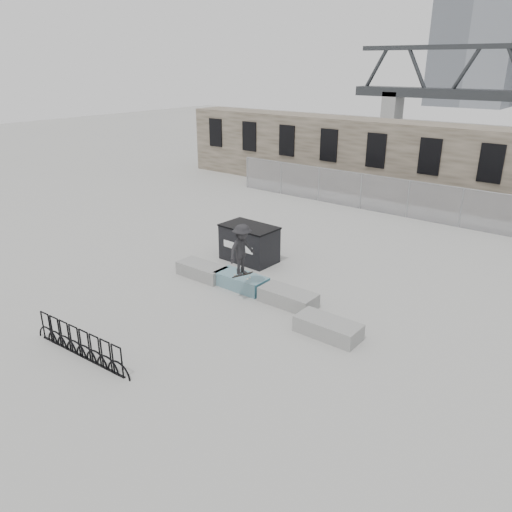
# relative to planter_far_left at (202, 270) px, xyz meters

# --- Properties ---
(ground) EXTENTS (120.00, 120.00, 0.00)m
(ground) POSITION_rel_planter_far_left_xyz_m (3.01, -0.03, -0.28)
(ground) COLOR #A4A49F
(ground) RESTS_ON ground
(stone_wall) EXTENTS (36.00, 2.58, 4.50)m
(stone_wall) POSITION_rel_planter_far_left_xyz_m (3.01, 16.21, 1.98)
(stone_wall) COLOR brown
(stone_wall) RESTS_ON ground
(chainlink_fence) EXTENTS (22.06, 0.06, 2.02)m
(chainlink_fence) POSITION_rel_planter_far_left_xyz_m (3.01, 12.47, 0.76)
(chainlink_fence) COLOR gray
(chainlink_fence) RESTS_ON ground
(planter_far_left) EXTENTS (2.00, 0.90, 0.51)m
(planter_far_left) POSITION_rel_planter_far_left_xyz_m (0.00, 0.00, 0.00)
(planter_far_left) COLOR #989895
(planter_far_left) RESTS_ON ground
(planter_center_left) EXTENTS (2.00, 0.90, 0.51)m
(planter_center_left) POSITION_rel_planter_far_left_xyz_m (1.83, 0.16, 0.00)
(planter_center_left) COLOR teal
(planter_center_left) RESTS_ON ground
(planter_center_right) EXTENTS (2.00, 0.90, 0.51)m
(planter_center_right) POSITION_rel_planter_far_left_xyz_m (3.96, 0.12, 0.00)
(planter_center_right) COLOR #989895
(planter_center_right) RESTS_ON ground
(planter_offset) EXTENTS (2.00, 0.90, 0.51)m
(planter_offset) POSITION_rel_planter_far_left_xyz_m (6.10, -0.84, 0.00)
(planter_offset) COLOR #989895
(planter_offset) RESTS_ON ground
(dumpster) EXTENTS (2.34, 1.48, 1.51)m
(dumpster) POSITION_rel_planter_far_left_xyz_m (0.35, 2.46, 0.49)
(dumpster) COLOR black
(dumpster) RESTS_ON ground
(bike_rack) EXTENTS (4.04, 0.27, 0.90)m
(bike_rack) POSITION_rel_planter_far_left_xyz_m (1.28, -6.17, 0.16)
(bike_rack) COLOR black
(bike_rack) RESTS_ON ground
(skateboarder) EXTENTS (0.77, 1.17, 1.98)m
(skateboarder) POSITION_rel_planter_far_left_xyz_m (2.54, -0.60, 1.60)
(skateboarder) COLOR black
(skateboarder) RESTS_ON ground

